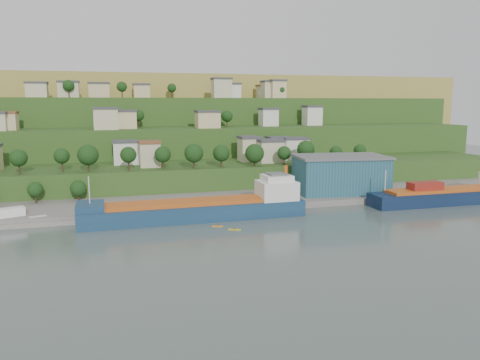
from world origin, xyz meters
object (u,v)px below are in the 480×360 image
object	(u,v)px
cargo_ship_near	(202,210)
caravan	(11,213)
cargo_ship_far	(454,196)
kayak_orange	(218,226)
warehouse	(340,174)

from	to	relation	value
cargo_ship_near	caravan	distance (m)	52.22
cargo_ship_far	kayak_orange	world-z (taller)	cargo_ship_far
cargo_ship_far	cargo_ship_near	bearing A→B (deg)	179.52
cargo_ship_near	caravan	world-z (taller)	cargo_ship_near
cargo_ship_far	kayak_orange	bearing A→B (deg)	-174.18
cargo_ship_near	kayak_orange	bearing A→B (deg)	-76.24
caravan	warehouse	bearing A→B (deg)	-17.22
cargo_ship_near	caravan	xyz separation A→B (m)	(-51.37, 9.37, 0.19)
kayak_orange	warehouse	bearing A→B (deg)	40.76
cargo_ship_far	warehouse	distance (m)	37.40
cargo_ship_near	warehouse	size ratio (longest dim) A/B	1.93
warehouse	cargo_ship_near	bearing A→B (deg)	-155.01
cargo_ship_near	warehouse	xyz separation A→B (m)	(52.17, 17.22, 5.82)
caravan	kayak_orange	world-z (taller)	caravan
cargo_ship_near	cargo_ship_far	bearing A→B (deg)	-1.63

